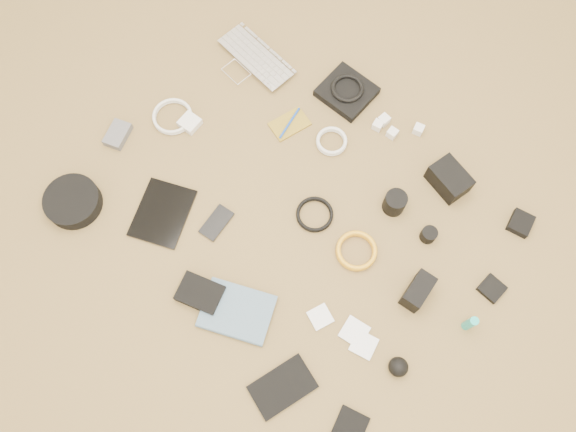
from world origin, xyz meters
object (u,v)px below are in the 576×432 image
Objects in this scene: tablet at (163,213)px; phone at (217,223)px; laptop at (248,65)px; headphone_case at (73,202)px; dslr_camera at (449,179)px; paperback at (228,337)px.

tablet is 1.82× the size of phone.
laptop is 0.62m from phone.
laptop is 1.66× the size of headphone_case.
headphone_case is at bearing -122.00° from dslr_camera.
laptop is 0.79m from headphone_case.
headphone_case reaches higher than phone.
headphone_case reaches higher than laptop.
dslr_camera reaches higher than paperback.
laptop is 0.84m from dslr_camera.
headphone_case is (-0.25, -0.16, 0.02)m from tablet.
phone is 0.65× the size of headphone_case.
laptop reaches higher than tablet.
tablet is (0.15, -0.62, -0.01)m from laptop.
tablet is 1.00× the size of paperback.
headphone_case is 0.85× the size of paperback.
tablet is at bearing 46.83° from paperback.
phone is at bearing -51.29° from laptop.
paperback reaches higher than phone.
phone is 0.38m from paperback.
headphone_case is 0.69m from paperback.
phone is (0.16, 0.09, -0.00)m from tablet.
paperback is (0.27, -0.26, 0.01)m from phone.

